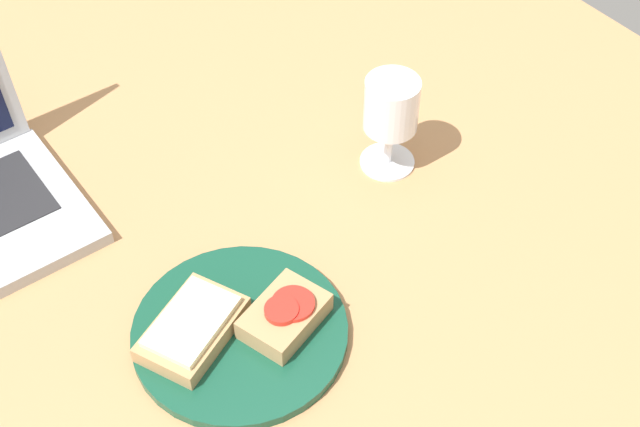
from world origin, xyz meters
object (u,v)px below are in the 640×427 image
object	(u,v)px
sandwich_with_tomato	(285,315)
sandwich_with_cheese	(192,328)
plate	(240,332)
wine_glass	(391,109)

from	to	relation	value
sandwich_with_tomato	sandwich_with_cheese	bearing A→B (deg)	152.62
plate	sandwich_with_tomato	distance (cm)	5.44
wine_glass	sandwich_with_tomato	bearing A→B (deg)	-151.84
plate	wine_glass	xyz separation A→B (cm)	(30.19, 11.47, 8.52)
plate	sandwich_with_cheese	xyz separation A→B (cm)	(-4.41, 2.28, 1.96)
sandwich_with_tomato	wine_glass	bearing A→B (deg)	28.16
sandwich_with_cheese	sandwich_with_tomato	distance (cm)	9.99
plate	wine_glass	bearing A→B (deg)	20.81
sandwich_with_tomato	wine_glass	size ratio (longest dim) A/B	0.81
plate	sandwich_with_cheese	distance (cm)	5.34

